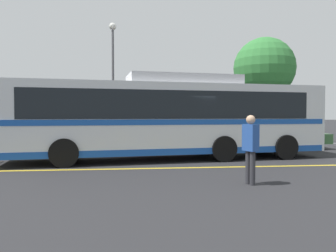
{
  "coord_description": "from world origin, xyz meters",
  "views": [
    {
      "loc": [
        -1.87,
        -13.17,
        1.78
      ],
      "look_at": [
        -0.44,
        -0.06,
        1.35
      ],
      "focal_mm": 35.0,
      "sensor_mm": 36.0,
      "label": 1
    }
  ],
  "objects": [
    {
      "name": "lane_strip_0",
      "position": [
        -0.44,
        -2.26,
        0.0
      ],
      "size": [
        32.72,
        0.2,
        0.01
      ],
      "primitive_type": "cube",
      "rotation": [
        0.0,
        0.0,
        1.57
      ],
      "color": "gold",
      "rests_on": "ground_plane"
    },
    {
      "name": "curb_strip",
      "position": [
        -0.44,
        4.82,
        0.07
      ],
      "size": [
        40.72,
        0.36,
        0.15
      ],
      "primitive_type": "cube",
      "color": "#99999E",
      "rests_on": "ground_plane"
    },
    {
      "name": "ground_plane",
      "position": [
        0.0,
        0.0,
        0.0
      ],
      "size": [
        220.0,
        220.0,
        0.0
      ],
      "primitive_type": "plane",
      "color": "#262628"
    },
    {
      "name": "parked_car_1",
      "position": [
        -6.23,
        3.67,
        0.7
      ],
      "size": [
        4.6,
        2.2,
        1.38
      ],
      "rotation": [
        0.0,
        0.0,
        -1.63
      ],
      "color": "olive",
      "rests_on": "ground_plane"
    },
    {
      "name": "street_lamp",
      "position": [
        -2.99,
        6.14,
        4.62
      ],
      "size": [
        0.42,
        0.42,
        7.13
      ],
      "color": "#59595E",
      "rests_on": "ground_plane"
    },
    {
      "name": "tree_1",
      "position": [
        6.48,
        6.97,
        4.77
      ],
      "size": [
        3.87,
        3.87,
        6.71
      ],
      "color": "#513823",
      "rests_on": "ground_plane"
    },
    {
      "name": "parked_car_2",
      "position": [
        -0.65,
        3.33,
        0.71
      ],
      "size": [
        4.01,
        1.84,
        1.43
      ],
      "rotation": [
        0.0,
        0.0,
        -1.55
      ],
      "color": "maroon",
      "rests_on": "ground_plane"
    },
    {
      "name": "parked_car_3",
      "position": [
        6.05,
        3.31,
        0.67
      ],
      "size": [
        4.67,
        1.86,
        1.29
      ],
      "rotation": [
        0.0,
        0.0,
        1.59
      ],
      "color": "#335B33",
      "rests_on": "ground_plane"
    },
    {
      "name": "transit_bus",
      "position": [
        -0.43,
        -0.06,
        1.72
      ],
      "size": [
        13.21,
        4.14,
        3.39
      ],
      "rotation": [
        0.0,
        0.0,
        1.7
      ],
      "color": "silver",
      "rests_on": "ground_plane"
    },
    {
      "name": "pedestrian_2",
      "position": [
        1.14,
        -5.08,
        1.02
      ],
      "size": [
        0.35,
        0.47,
        1.79
      ],
      "rotation": [
        0.0,
        0.0,
        1.91
      ],
      "color": "#2D2D33",
      "rests_on": "ground_plane"
    }
  ]
}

